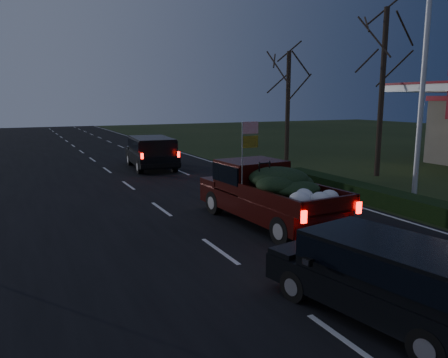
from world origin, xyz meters
name	(u,v)px	position (x,y,z in m)	size (l,w,h in m)	color
ground	(220,252)	(0.00, 0.00, 0.00)	(120.00, 120.00, 0.00)	black
road_asphalt	(220,251)	(0.00, 0.00, 0.01)	(14.00, 120.00, 0.02)	black
hedge_row	(363,192)	(7.80, 3.00, 0.30)	(1.00, 10.00, 0.60)	black
light_pole	(425,59)	(9.50, 2.00, 5.48)	(0.50, 0.90, 9.16)	silver
bare_tree_mid	(384,52)	(12.50, 7.00, 6.35)	(3.60, 3.60, 8.50)	black
bare_tree_far	(288,80)	(11.50, 14.00, 5.23)	(3.60, 3.60, 7.00)	black
pickup_truck	(268,190)	(2.57, 1.80, 1.10)	(2.52, 5.75, 2.95)	#320906
lead_suv	(151,150)	(2.46, 14.47, 1.13)	(2.62, 5.37, 1.50)	black
rear_suv	(387,272)	(1.16, -4.58, 0.92)	(2.53, 4.50, 1.22)	black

